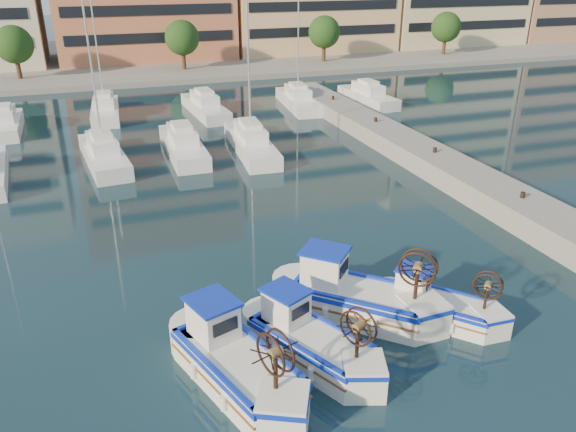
% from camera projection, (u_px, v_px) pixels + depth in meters
% --- Properties ---
extents(ground, '(300.00, 300.00, 0.00)m').
position_uv_depth(ground, '(336.00, 336.00, 19.95)').
color(ground, '#1B3548').
rests_on(ground, ground).
extents(quay, '(3.00, 60.00, 1.20)m').
position_uv_depth(quay, '(495.00, 195.00, 30.53)').
color(quay, gray).
rests_on(quay, ground).
extents(yacht_marina, '(37.98, 23.25, 11.50)m').
position_uv_depth(yacht_marina, '(160.00, 130.00, 42.59)').
color(yacht_marina, white).
rests_on(yacht_marina, ground).
extents(fishing_boat_a, '(3.46, 5.18, 3.13)m').
position_uv_depth(fishing_boat_a, '(234.00, 360.00, 17.37)').
color(fishing_boat_a, white).
rests_on(fishing_boat_a, ground).
extents(fishing_boat_b, '(3.58, 4.70, 2.84)m').
position_uv_depth(fishing_boat_b, '(309.00, 339.00, 18.48)').
color(fishing_boat_b, white).
rests_on(fishing_boat_b, ground).
extents(fishing_boat_c, '(5.02, 4.88, 3.21)m').
position_uv_depth(fishing_boat_c, '(354.00, 295.00, 20.76)').
color(fishing_boat_c, white).
rests_on(fishing_boat_c, ground).
extents(fishing_boat_d, '(3.69, 3.83, 2.44)m').
position_uv_depth(fishing_boat_d, '(436.00, 304.00, 20.60)').
color(fishing_boat_d, white).
rests_on(fishing_boat_d, ground).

